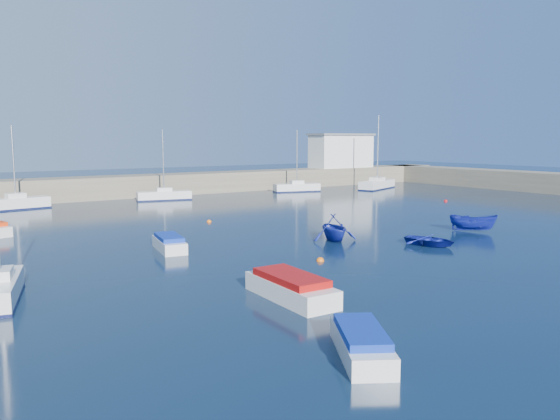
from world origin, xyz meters
TOP-DOWN VIEW (x-y plane):
  - ground at (0.00, 0.00)m, footprint 220.00×220.00m
  - back_wall at (0.00, 46.00)m, footprint 96.00×4.50m
  - right_arm at (44.00, 32.00)m, footprint 4.50×32.00m
  - harbor_office at (30.00, 46.00)m, footprint 10.00×4.00m
  - sailboat_1 at (-23.21, 6.42)m, footprint 2.67×5.33m
  - sailboat_5 at (-17.45, 40.40)m, footprint 6.46×2.65m
  - sailboat_6 at (-1.87, 40.06)m, footprint 6.37×3.00m
  - sailboat_7 at (16.94, 39.79)m, footprint 6.45×3.36m
  - sailboat_8 at (28.90, 36.80)m, footprint 8.19×5.12m
  - motorboat_0 at (-12.57, -0.38)m, footprint 1.96×5.15m
  - motorboat_1 at (-12.77, 12.68)m, footprint 2.08×4.18m
  - motorboat_3 at (-14.35, -6.84)m, footprint 3.29×4.22m
  - dinghy_center at (2.15, 4.40)m, footprint 3.29×3.92m
  - dinghy_left at (-2.00, 9.34)m, footprint 4.01×4.32m
  - dinghy_right at (9.23, 6.28)m, footprint 2.96×3.64m
  - buoy_0 at (-6.78, 4.83)m, footprint 0.46×0.46m
  - buoy_1 at (3.14, 6.29)m, footprint 0.43×0.43m
  - buoy_2 at (14.12, 9.44)m, footprint 0.45×0.45m
  - buoy_3 at (-5.27, 21.94)m, footprint 0.42×0.42m
  - buoy_4 at (24.14, 20.89)m, footprint 0.44×0.44m

SIDE VIEW (x-z plane):
  - ground at x=0.00m, z-range 0.00..0.00m
  - buoy_0 at x=-6.78m, z-range -0.23..0.23m
  - buoy_1 at x=3.14m, z-range -0.21..0.21m
  - buoy_2 at x=14.12m, z-range -0.22..0.22m
  - buoy_3 at x=-5.27m, z-range -0.21..0.21m
  - buoy_4 at x=24.14m, z-range -0.22..0.22m
  - dinghy_center at x=2.15m, z-range 0.00..0.70m
  - motorboat_3 at x=-14.35m, z-range -0.03..0.92m
  - motorboat_1 at x=-12.77m, z-range -0.03..0.95m
  - motorboat_0 at x=-12.57m, z-range -0.04..1.10m
  - sailboat_1 at x=-23.21m, z-range -2.89..4.03m
  - sailboat_6 at x=-1.87m, z-range -3.47..4.63m
  - sailboat_7 at x=16.94m, z-range -3.51..4.72m
  - sailboat_8 at x=28.90m, z-range -4.51..5.82m
  - sailboat_5 at x=-17.45m, z-range -3.53..4.85m
  - dinghy_right at x=9.23m, z-range 0.00..1.34m
  - dinghy_left at x=-2.00m, z-range 0.00..1.86m
  - back_wall at x=0.00m, z-range 0.00..2.60m
  - right_arm at x=44.00m, z-range 0.00..2.60m
  - harbor_office at x=30.00m, z-range 2.60..7.60m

